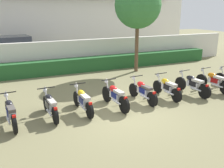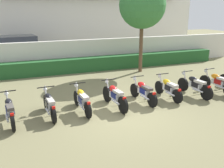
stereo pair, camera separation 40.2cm
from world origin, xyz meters
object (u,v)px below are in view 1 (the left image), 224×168
motorcycle_in_row_2 (10,112)px  motorcycle_in_row_5 (115,96)px  parked_car (11,51)px  motorcycle_in_row_7 (167,87)px  motorcycle_in_row_9 (214,81)px  motorcycle_in_row_6 (143,91)px  tree_near_inspector (138,5)px  motorcycle_in_row_8 (192,84)px  motorcycle_in_row_3 (50,105)px  motorcycle_in_row_4 (83,100)px

motorcycle_in_row_2 → motorcycle_in_row_5: motorcycle_in_row_5 is taller
parked_car → motorcycle_in_row_5: size_ratio=2.43×
parked_car → motorcycle_in_row_2: parked_car is taller
motorcycle_in_row_5 → motorcycle_in_row_7: bearing=-91.9°
parked_car → motorcycle_in_row_9: 12.18m
parked_car → motorcycle_in_row_6: 10.10m
tree_near_inspector → parked_car: bearing=145.1°
tree_near_inspector → motorcycle_in_row_6: size_ratio=2.72×
motorcycle_in_row_2 → motorcycle_in_row_8: bearing=-95.4°
tree_near_inspector → motorcycle_in_row_2: 9.13m
motorcycle_in_row_5 → motorcycle_in_row_6: bearing=-89.3°
motorcycle_in_row_3 → motorcycle_in_row_7: same height
motorcycle_in_row_5 → motorcycle_in_row_9: size_ratio=1.00×
motorcycle_in_row_8 → parked_car: bearing=30.4°
tree_near_inspector → motorcycle_in_row_7: tree_near_inspector is taller
motorcycle_in_row_4 → motorcycle_in_row_6: motorcycle_in_row_6 is taller
tree_near_inspector → motorcycle_in_row_2: (-7.14, -4.65, -3.28)m
tree_near_inspector → motorcycle_in_row_8: tree_near_inspector is taller
motorcycle_in_row_5 → motorcycle_in_row_3: bearing=83.9°
motorcycle_in_row_4 → motorcycle_in_row_5: size_ratio=0.95×
motorcycle_in_row_3 → motorcycle_in_row_9: 7.21m
tree_near_inspector → motorcycle_in_row_2: bearing=-146.9°
motorcycle_in_row_2 → motorcycle_in_row_7: 6.01m
motorcycle_in_row_2 → motorcycle_in_row_9: motorcycle_in_row_9 is taller
motorcycle_in_row_6 → motorcycle_in_row_7: bearing=-94.4°
motorcycle_in_row_5 → parked_car: bearing=13.8°
motorcycle_in_row_6 → motorcycle_in_row_2: bearing=87.3°
motorcycle_in_row_9 → motorcycle_in_row_8: bearing=83.8°
motorcycle_in_row_2 → motorcycle_in_row_3: motorcycle_in_row_2 is taller
motorcycle_in_row_8 → motorcycle_in_row_5: bearing=84.4°
tree_near_inspector → motorcycle_in_row_7: 5.70m
motorcycle_in_row_6 → motorcycle_in_row_8: motorcycle_in_row_8 is taller
motorcycle_in_row_4 → motorcycle_in_row_9: 6.08m
parked_car → motorcycle_in_row_8: 11.42m
parked_car → motorcycle_in_row_3: size_ratio=2.66×
motorcycle_in_row_5 → motorcycle_in_row_9: motorcycle_in_row_5 is taller
motorcycle_in_row_3 → motorcycle_in_row_6: size_ratio=0.96×
tree_near_inspector → motorcycle_in_row_4: 7.37m
motorcycle_in_row_6 → motorcycle_in_row_9: motorcycle_in_row_9 is taller
motorcycle_in_row_3 → motorcycle_in_row_4: 1.14m
motorcycle_in_row_4 → motorcycle_in_row_7: 3.63m
motorcycle_in_row_2 → motorcycle_in_row_6: size_ratio=1.00×
motorcycle_in_row_7 → motorcycle_in_row_8: size_ratio=0.93×
motorcycle_in_row_3 → motorcycle_in_row_9: (7.21, -0.08, 0.01)m
parked_car → motorcycle_in_row_7: (5.47, -9.12, -0.50)m
motorcycle_in_row_5 → motorcycle_in_row_9: bearing=-94.6°
motorcycle_in_row_7 → motorcycle_in_row_3: bearing=89.0°
motorcycle_in_row_8 → motorcycle_in_row_9: 1.21m
motorcycle_in_row_2 → motorcycle_in_row_4: bearing=-93.6°
motorcycle_in_row_5 → motorcycle_in_row_6: (1.25, 0.12, -0.02)m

